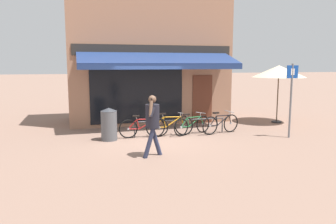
{
  "coord_description": "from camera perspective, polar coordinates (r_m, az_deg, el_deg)",
  "views": [
    {
      "loc": [
        -2.61,
        -10.76,
        2.57
      ],
      "look_at": [
        0.22,
        -0.8,
        1.05
      ],
      "focal_mm": 35.0,
      "sensor_mm": 36.0,
      "label": 1
    }
  ],
  "objects": [
    {
      "name": "bicycle_orange",
      "position": [
        11.76,
        0.3,
        -2.4
      ],
      "size": [
        1.78,
        0.52,
        0.85
      ],
      "rotation": [
        -0.08,
        0.0,
        0.02
      ],
      "color": "black",
      "rests_on": "ground_plane"
    },
    {
      "name": "pedestrian_adult",
      "position": [
        9.05,
        -2.72,
        -1.28
      ],
      "size": [
        0.6,
        0.64,
        1.74
      ],
      "rotation": [
        0.0,
        0.0,
        3.13
      ],
      "color": "#282D47",
      "rests_on": "ground_plane"
    },
    {
      "name": "cafe_parasol",
      "position": [
        15.12,
        18.74,
        6.69
      ],
      "size": [
        2.29,
        2.29,
        2.52
      ],
      "color": "#4C3D2D",
      "rests_on": "ground_plane"
    },
    {
      "name": "shop_front",
      "position": [
        15.15,
        -3.59,
        10.63
      ],
      "size": [
        7.01,
        4.57,
        6.37
      ],
      "color": "#9E7056",
      "rests_on": "ground_plane"
    },
    {
      "name": "litter_bin",
      "position": [
        11.26,
        -10.24,
        -2.08
      ],
      "size": [
        0.55,
        0.55,
        1.11
      ],
      "color": "#515459",
      "rests_on": "ground_plane"
    },
    {
      "name": "ground_plane",
      "position": [
        11.37,
        -2.17,
        -4.73
      ],
      "size": [
        160.0,
        160.0,
        0.0
      ],
      "primitive_type": "plane",
      "color": "#846656"
    },
    {
      "name": "parking_sign",
      "position": [
        12.14,
        20.67,
        3.11
      ],
      "size": [
        0.44,
        0.07,
        2.59
      ],
      "color": "slate",
      "rests_on": "ground_plane"
    },
    {
      "name": "bicycle_red",
      "position": [
        11.55,
        -4.23,
        -2.69
      ],
      "size": [
        1.77,
        0.52,
        0.81
      ],
      "rotation": [
        0.03,
        0.0,
        -0.03
      ],
      "color": "black",
      "rests_on": "ground_plane"
    },
    {
      "name": "bike_rack_rail",
      "position": [
        11.94,
        2.13,
        -1.77
      ],
      "size": [
        3.46,
        0.04,
        0.57
      ],
      "color": "#47494F",
      "rests_on": "ground_plane"
    },
    {
      "name": "bicycle_black",
      "position": [
        12.32,
        9.15,
        -2.03
      ],
      "size": [
        1.64,
        0.58,
        0.83
      ],
      "rotation": [
        0.04,
        0.0,
        0.25
      ],
      "color": "black",
      "rests_on": "ground_plane"
    },
    {
      "name": "bicycle_green",
      "position": [
        12.07,
        4.23,
        -2.26
      ],
      "size": [
        1.62,
        0.74,
        0.79
      ],
      "rotation": [
        -0.03,
        0.0,
        0.36
      ],
      "color": "black",
      "rests_on": "ground_plane"
    }
  ]
}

